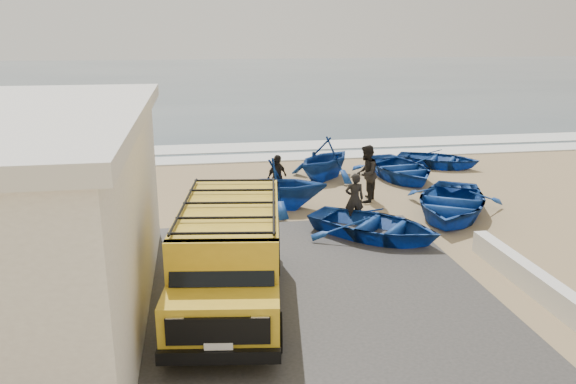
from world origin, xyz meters
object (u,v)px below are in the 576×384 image
fisherman_front (354,199)px  boat_mid_right (400,168)px  fisherman_middle (366,174)px  fisherman_back (277,177)px  van (230,252)px  boat_near_right (451,202)px  boat_mid_left (278,184)px  boat_near_left (374,225)px  boat_far_right (438,159)px  parapet (546,290)px  boat_far_left (325,158)px

fisherman_front → boat_mid_right: bearing=-119.9°
fisherman_middle → fisherman_back: bearing=-74.5°
van → fisherman_front: size_ratio=3.45×
boat_near_right → fisherman_middle: size_ratio=2.23×
boat_mid_left → boat_mid_right: size_ratio=0.77×
boat_near_left → boat_far_right: size_ratio=1.12×
boat_near_right → fisherman_front: fisherman_front is taller
boat_far_right → fisherman_front: 8.56m
boat_mid_right → boat_far_right: (2.31, 1.59, -0.08)m
parapet → boat_mid_left: boat_mid_left is taller
parapet → boat_near_left: (-2.50, 4.31, 0.12)m
boat_near_right → boat_far_right: size_ratio=1.28×
van → boat_mid_left: size_ratio=1.71×
boat_mid_left → boat_far_right: 8.92m
boat_far_left → boat_far_right: 5.39m
van → boat_mid_left: 6.83m
fisherman_front → boat_far_left: bearing=-89.6°
boat_mid_right → fisherman_front: 5.89m
boat_far_right → fisherman_front: fisherman_front is taller
boat_near_right → boat_mid_right: boat_near_right is taller
boat_near_right → boat_mid_left: (-5.28, 1.66, 0.39)m
boat_near_left → fisherman_middle: (0.81, 3.49, 0.59)m
boat_near_right → fisherman_middle: 2.99m
boat_far_left → boat_far_right: bearing=57.1°
boat_near_left → fisherman_back: size_ratio=2.40×
boat_near_right → boat_far_left: bearing=149.4°
boat_mid_left → fisherman_back: size_ratio=2.02×
boat_far_left → fisherman_front: bearing=-48.0°
boat_far_left → fisherman_middle: size_ratio=1.60×
boat_mid_right → fisherman_back: bearing=-165.8°
boat_mid_right → boat_far_left: bearing=163.7°
boat_far_right → boat_mid_left: bearing=153.8°
boat_far_left → fisherman_back: size_ratio=1.98×
parapet → boat_near_right: bearing=85.0°
fisherman_middle → fisherman_back: (-2.97, 0.71, -0.19)m
boat_far_left → fisherman_front: boat_far_left is taller
boat_near_left → boat_far_left: (0.10, 6.70, 0.43)m
parapet → boat_mid_right: (0.55, 10.50, 0.16)m
boat_far_right → boat_mid_right: bearing=157.4°
boat_far_right → fisherman_front: (-5.58, -6.48, 0.44)m
van → boat_far_right: (9.62, 11.12, -0.86)m
van → fisherman_front: bearing=56.7°
fisherman_back → boat_mid_right: bearing=-18.5°
boat_near_right → boat_far_right: (2.35, 6.25, -0.10)m
boat_near_left → boat_mid_right: bearing=15.7°
boat_near_right → boat_far_right: boat_near_right is taller
boat_near_left → parapet: bearing=-107.9°
boat_mid_left → boat_far_left: (2.38, 3.50, -0.01)m
boat_near_left → boat_near_right: boat_near_right is taller
boat_near_right → boat_far_left: (-2.91, 5.16, 0.38)m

